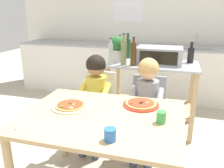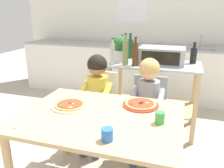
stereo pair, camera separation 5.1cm
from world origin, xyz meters
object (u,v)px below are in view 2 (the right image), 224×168
object	(u,v)px
bottle_clear_vinegar	(194,55)
potted_herb_plant	(119,48)
bottle_tall_green_wine	(113,53)
pizza_plate_cream	(70,105)
toaster_oven	(162,55)
serving_spoon	(18,123)
dining_chair_left	(100,103)
bottle_brown_beer	(125,52)
dining_table	(100,127)
bottle_dark_olive_oil	(130,48)
drinking_cup_green	(160,118)
pizza_plate_red_rimmed	(141,104)
bottle_slim_sauce	(122,49)
child_in_yellow_shirt	(96,90)
child_in_grey_shirt	(147,97)
bottle_squat_spirits	(135,54)
kitchen_island_cart	(154,85)
drinking_cup_blue	(107,134)
dining_chair_right	(148,110)

from	to	relation	value
bottle_clear_vinegar	potted_herb_plant	bearing A→B (deg)	-167.39
bottle_tall_green_wine	pizza_plate_cream	bearing A→B (deg)	-93.36
toaster_oven	bottle_clear_vinegar	distance (m)	0.38
serving_spoon	dining_chair_left	bearing A→B (deg)	79.15
bottle_brown_beer	dining_table	xyz separation A→B (m)	(0.08, -1.08, -0.39)
toaster_oven	bottle_clear_vinegar	xyz separation A→B (m)	(0.36, 0.12, 0.00)
bottle_dark_olive_oil	drinking_cup_green	world-z (taller)	bottle_dark_olive_oil
pizza_plate_red_rimmed	bottle_clear_vinegar	bearing A→B (deg)	70.39
pizza_plate_red_rimmed	bottle_slim_sauce	bearing A→B (deg)	111.98
pizza_plate_cream	child_in_yellow_shirt	bearing A→B (deg)	90.01
pizza_plate_cream	serving_spoon	bearing A→B (deg)	-118.68
bottle_slim_sauce	bottle_brown_beer	world-z (taller)	bottle_brown_beer
dining_table	child_in_grey_shirt	bearing A→B (deg)	67.14
potted_herb_plant	serving_spoon	size ratio (longest dim) A/B	2.26
bottle_tall_green_wine	child_in_yellow_shirt	world-z (taller)	bottle_tall_green_wine
bottle_squat_spirits	pizza_plate_cream	xyz separation A→B (m)	(-0.31, -1.02, -0.26)
bottle_clear_vinegar	bottle_slim_sauce	bearing A→B (deg)	178.90
bottle_tall_green_wine	pizza_plate_red_rimmed	distance (m)	0.96
toaster_oven	bottle_squat_spirits	xyz separation A→B (m)	(-0.28, -0.21, 0.04)
kitchen_island_cart	pizza_plate_cream	world-z (taller)	kitchen_island_cart
bottle_tall_green_wine	pizza_plate_red_rimmed	world-z (taller)	bottle_tall_green_wine
child_in_grey_shirt	dining_table	bearing A→B (deg)	-112.86
bottle_clear_vinegar	dining_chair_left	world-z (taller)	bottle_clear_vinegar
dining_chair_left	kitchen_island_cart	bearing A→B (deg)	44.84
child_in_grey_shirt	bottle_tall_green_wine	bearing A→B (deg)	138.14
drinking_cup_blue	serving_spoon	bearing A→B (deg)	178.81
drinking_cup_blue	bottle_clear_vinegar	bearing A→B (deg)	73.70
pizza_plate_cream	dining_table	bearing A→B (deg)	-13.90
dining_chair_right	child_in_grey_shirt	size ratio (longest dim) A/B	0.80
child_in_grey_shirt	drinking_cup_blue	distance (m)	0.93
toaster_oven	bottle_brown_beer	bearing A→B (deg)	-151.06
dining_chair_right	bottle_tall_green_wine	bearing A→B (deg)	146.95
bottle_clear_vinegar	pizza_plate_red_rimmed	size ratio (longest dim) A/B	0.86
bottle_squat_spirits	kitchen_island_cart	bearing A→B (deg)	41.99
bottle_clear_vinegar	bottle_brown_beer	distance (m)	0.83
bottle_clear_vinegar	dining_chair_left	xyz separation A→B (m)	(-0.95, -0.66, -0.47)
bottle_clear_vinegar	serving_spoon	world-z (taller)	bottle_clear_vinegar
pizza_plate_cream	serving_spoon	xyz separation A→B (m)	(-0.20, -0.37, -0.01)
dining_table	pizza_plate_red_rimmed	bearing A→B (deg)	45.39
bottle_slim_sauce	bottle_dark_olive_oil	xyz separation A→B (m)	(0.09, 0.06, 0.00)
kitchen_island_cart	dining_chair_left	distance (m)	0.74
pizza_plate_cream	potted_herb_plant	bearing A→B (deg)	85.71
kitchen_island_cart	bottle_squat_spirits	xyz separation A→B (m)	(-0.21, -0.19, 0.42)
potted_herb_plant	drinking_cup_blue	size ratio (longest dim) A/B	3.97
child_in_grey_shirt	pizza_plate_cream	size ratio (longest dim) A/B	3.47
kitchen_island_cart	dining_table	distance (m)	1.30
bottle_tall_green_wine	dining_table	xyz separation A→B (m)	(0.23, -1.04, -0.37)
bottle_dark_olive_oil	child_in_yellow_shirt	size ratio (longest dim) A/B	0.32
child_in_yellow_shirt	bottle_squat_spirits	bearing A→B (deg)	55.06
bottle_squat_spirits	drinking_cup_blue	size ratio (longest dim) A/B	4.11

